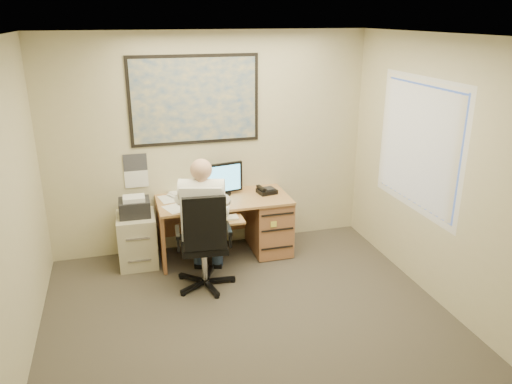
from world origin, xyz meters
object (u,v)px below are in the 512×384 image
object	(u,v)px
desk	(249,218)
office_chair	(206,260)
person	(203,224)
filing_cabinet	(137,235)

from	to	relation	value
desk	office_chair	bearing A→B (deg)	-132.92
person	office_chair	bearing A→B (deg)	-71.23
filing_cabinet	person	world-z (taller)	person
filing_cabinet	office_chair	bearing A→B (deg)	-47.78
desk	filing_cabinet	xyz separation A→B (m)	(-1.38, 0.04, -0.08)
desk	person	xyz separation A→B (m)	(-0.70, -0.67, 0.28)
filing_cabinet	person	bearing A→B (deg)	-44.79
desk	office_chair	world-z (taller)	desk
filing_cabinet	office_chair	distance (m)	1.05
office_chair	person	distance (m)	0.41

